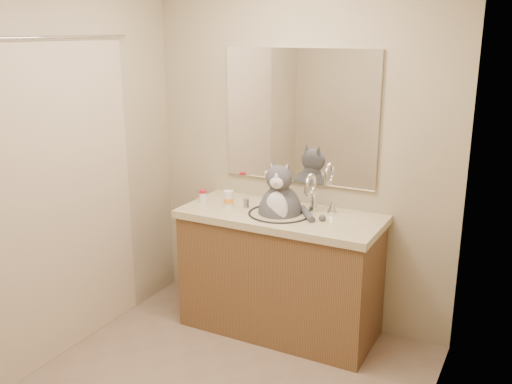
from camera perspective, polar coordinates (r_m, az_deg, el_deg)
room at (r=2.85m, az=-5.69°, el=-0.73°), size 2.22×2.52×2.42m
vanity at (r=3.91m, az=2.43°, el=-7.78°), size 1.34×0.59×1.12m
mirror at (r=3.87m, az=4.33°, el=7.50°), size 1.10×0.02×0.90m
shower_curtain at (r=3.63m, az=-18.75°, el=-0.65°), size 0.02×1.30×1.93m
cat at (r=3.75m, az=2.42°, el=-1.74°), size 0.46×0.37×0.57m
pill_bottle_redcap at (r=4.00m, az=-5.34°, el=-0.40°), size 0.06×0.06×0.09m
pill_bottle_orange at (r=3.87m, az=-2.76°, el=-0.73°), size 0.07×0.07×0.11m
grey_canister at (r=3.87m, az=-0.98°, el=-1.13°), size 0.04×0.04×0.06m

